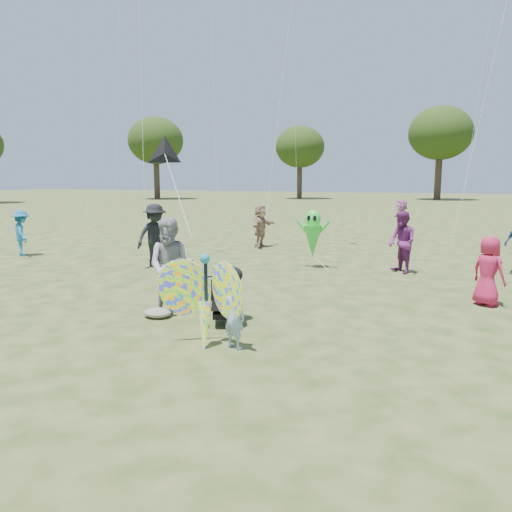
# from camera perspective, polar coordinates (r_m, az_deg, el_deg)

# --- Properties ---
(ground) EXTENTS (160.00, 160.00, 0.00)m
(ground) POSITION_cam_1_polar(r_m,az_deg,el_deg) (8.99, -2.29, -8.43)
(ground) COLOR #51592B
(ground) RESTS_ON ground
(child_girl) EXTENTS (0.46, 0.37, 1.08)m
(child_girl) POSITION_cam_1_polar(r_m,az_deg,el_deg) (7.92, -2.51, -6.77)
(child_girl) COLOR #92AFCF
(child_girl) RESTS_ON ground
(adult_man) EXTENTS (1.10, 0.95, 1.92)m
(adult_man) POSITION_cam_1_polar(r_m,az_deg,el_deg) (9.90, -9.64, -1.19)
(adult_man) COLOR #99989E
(adult_man) RESTS_ON ground
(grey_bag) EXTENTS (0.56, 0.45, 0.18)m
(grey_bag) POSITION_cam_1_polar(r_m,az_deg,el_deg) (9.92, -11.21, -6.38)
(grey_bag) COLOR gray
(grey_bag) RESTS_ON ground
(crowd_a) EXTENTS (0.86, 0.82, 1.48)m
(crowd_a) POSITION_cam_1_polar(r_m,az_deg,el_deg) (11.57, 25.03, -1.56)
(crowd_a) COLOR #BA1D48
(crowd_a) RESTS_ON ground
(crowd_b) EXTENTS (1.20, 1.42, 1.90)m
(crowd_b) POSITION_cam_1_polar(r_m,az_deg,el_deg) (15.34, -11.44, 2.32)
(crowd_b) COLOR black
(crowd_b) RESTS_ON ground
(crowd_d) EXTENTS (0.71, 1.59, 1.65)m
(crowd_d) POSITION_cam_1_polar(r_m,az_deg,el_deg) (19.23, 0.53, 3.46)
(crowd_d) COLOR tan
(crowd_d) RESTS_ON ground
(crowd_e) EXTENTS (1.05, 1.08, 1.76)m
(crowd_e) POSITION_cam_1_polar(r_m,az_deg,el_deg) (14.61, 16.34, 1.53)
(crowd_e) COLOR #6E2469
(crowd_e) RESTS_ON ground
(crowd_i) EXTENTS (1.17, 1.08, 1.58)m
(crowd_i) POSITION_cam_1_polar(r_m,az_deg,el_deg) (18.92, -25.19, 2.39)
(crowd_i) COLOR #1D6BA0
(crowd_i) RESTS_ON ground
(crowd_j) EXTENTS (0.77, 1.66, 1.72)m
(crowd_j) POSITION_cam_1_polar(r_m,az_deg,el_deg) (22.91, 16.25, 4.08)
(crowd_j) COLOR #BF6DA7
(crowd_j) RESTS_ON ground
(jogging_stroller) EXTENTS (0.77, 1.14, 1.09)m
(jogging_stroller) POSITION_cam_1_polar(r_m,az_deg,el_deg) (9.26, -3.55, -3.99)
(jogging_stroller) COLOR black
(jogging_stroller) RESTS_ON ground
(butterfly_kite) EXTENTS (1.74, 0.75, 1.70)m
(butterfly_kite) POSITION_cam_1_polar(r_m,az_deg,el_deg) (8.02, -5.83, -5.09)
(butterfly_kite) COLOR red
(butterfly_kite) RESTS_ON ground
(delta_kite_rig) EXTENTS (1.76, 1.57, 2.07)m
(delta_kite_rig) POSITION_cam_1_polar(r_m,az_deg,el_deg) (11.37, -10.39, 11.42)
(delta_kite_rig) COLOR black
(delta_kite_rig) RESTS_ON ground
(alien_kite) EXTENTS (1.12, 0.69, 1.74)m
(alien_kite) POSITION_cam_1_polar(r_m,az_deg,el_deg) (14.92, 6.52, 2.33)
(alien_kite) COLOR #34DE3E
(alien_kite) RESTS_ON ground
(tree_line) EXTENTS (91.78, 33.60, 10.79)m
(tree_line) POSITION_cam_1_polar(r_m,az_deg,el_deg) (53.02, 21.94, 12.91)
(tree_line) COLOR #3A2D21
(tree_line) RESTS_ON ground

